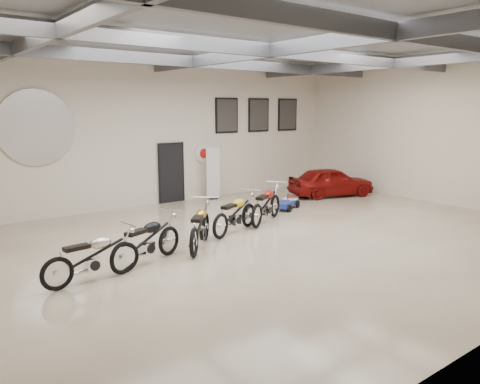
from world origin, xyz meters
TOP-DOWN VIEW (x-y plane):
  - floor at (0.00, 0.00)m, footprint 16.00×12.00m
  - ceiling at (0.00, 0.00)m, footprint 16.00×12.00m
  - back_wall at (0.00, 6.00)m, footprint 16.00×0.02m
  - right_wall at (8.00, 0.00)m, footprint 0.02×12.00m
  - ceiling_beams at (0.00, 0.00)m, footprint 15.80×11.80m
  - door at (0.50, 5.95)m, footprint 0.92×0.08m
  - logo_plaque at (-4.00, 5.95)m, footprint 2.30×0.06m
  - poster_left at (3.00, 5.96)m, footprint 1.05×0.08m
  - poster_mid at (4.60, 5.96)m, footprint 1.05×0.08m
  - poster_right at (6.20, 5.96)m, footprint 1.05×0.08m
  - oil_sign at (1.90, 5.95)m, footprint 0.72×0.10m
  - banner_stand at (2.02, 5.50)m, footprint 0.56×0.33m
  - motorcycle_silver at (-4.66, -0.11)m, footprint 2.07×0.82m
  - motorcycle_black at (-3.34, 0.20)m, footprint 2.20×1.38m
  - motorcycle_gold at (-1.75, 0.52)m, footprint 1.97×2.04m
  - motorcycle_yellow at (-0.22, 1.13)m, footprint 2.21×1.41m
  - motorcycle_red at (1.22, 1.51)m, footprint 2.25×1.65m
  - go_kart at (3.08, 2.56)m, footprint 1.55×1.20m
  - vintage_car at (6.00, 3.22)m, footprint 2.30×3.57m

SIDE VIEW (x-z plane):
  - floor at x=0.00m, z-range -0.01..0.01m
  - go_kart at x=3.08m, z-range 0.00..0.51m
  - motorcycle_silver at x=-4.66m, z-range 0.00..1.05m
  - motorcycle_black at x=-3.34m, z-range 0.00..1.10m
  - motorcycle_yellow at x=-0.22m, z-range 0.00..1.10m
  - motorcycle_gold at x=-1.75m, z-range 0.00..1.13m
  - vintage_car at x=6.00m, z-range 0.00..1.13m
  - motorcycle_red at x=1.22m, z-range 0.00..1.14m
  - banner_stand at x=2.02m, z-range 0.00..1.91m
  - door at x=0.50m, z-range 0.00..2.10m
  - oil_sign at x=1.90m, z-range 1.34..2.06m
  - back_wall at x=0.00m, z-range 0.00..5.00m
  - right_wall at x=8.00m, z-range 0.00..5.00m
  - logo_plaque at x=-4.00m, z-range 2.22..3.38m
  - poster_left at x=3.00m, z-range 2.42..3.78m
  - poster_mid at x=4.60m, z-range 2.42..3.78m
  - poster_right at x=6.20m, z-range 2.42..3.78m
  - ceiling_beams at x=0.00m, z-range 4.59..4.91m
  - ceiling at x=0.00m, z-range 5.00..5.00m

